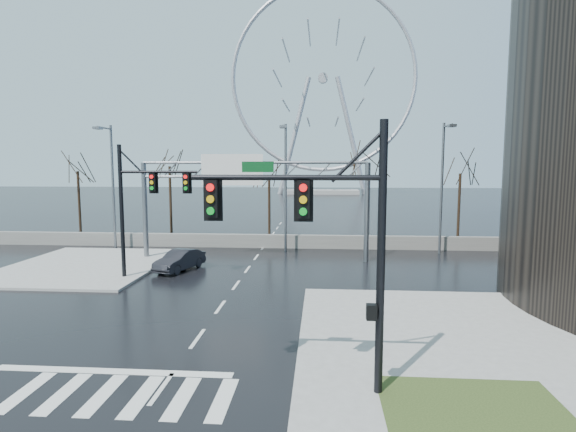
# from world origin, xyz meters

# --- Properties ---
(ground) EXTENTS (260.00, 260.00, 0.00)m
(ground) POSITION_xyz_m (0.00, 0.00, 0.00)
(ground) COLOR black
(ground) RESTS_ON ground
(sidewalk_right_ext) EXTENTS (12.00, 10.00, 0.15)m
(sidewalk_right_ext) POSITION_xyz_m (10.00, 2.00, 0.07)
(sidewalk_right_ext) COLOR gray
(sidewalk_right_ext) RESTS_ON ground
(sidewalk_far) EXTENTS (10.00, 12.00, 0.15)m
(sidewalk_far) POSITION_xyz_m (-11.00, 12.00, 0.07)
(sidewalk_far) COLOR gray
(sidewalk_far) RESTS_ON ground
(grass_strip) EXTENTS (5.00, 4.00, 0.02)m
(grass_strip) POSITION_xyz_m (9.00, -5.00, 0.15)
(grass_strip) COLOR #293B18
(grass_strip) RESTS_ON sidewalk_near
(barrier_wall) EXTENTS (52.00, 0.50, 1.10)m
(barrier_wall) POSITION_xyz_m (0.00, 20.00, 0.55)
(barrier_wall) COLOR slate
(barrier_wall) RESTS_ON ground
(signal_mast_near) EXTENTS (5.52, 0.41, 8.00)m
(signal_mast_near) POSITION_xyz_m (5.14, -4.04, 4.87)
(signal_mast_near) COLOR black
(signal_mast_near) RESTS_ON ground
(signal_mast_far) EXTENTS (4.72, 0.41, 8.00)m
(signal_mast_far) POSITION_xyz_m (-5.87, 8.96, 4.83)
(signal_mast_far) COLOR black
(signal_mast_far) RESTS_ON ground
(sign_gantry) EXTENTS (16.36, 0.40, 7.60)m
(sign_gantry) POSITION_xyz_m (-0.38, 14.96, 5.18)
(sign_gantry) COLOR slate
(sign_gantry) RESTS_ON ground
(streetlight_left) EXTENTS (0.50, 2.55, 10.00)m
(streetlight_left) POSITION_xyz_m (-12.00, 18.16, 5.89)
(streetlight_left) COLOR slate
(streetlight_left) RESTS_ON ground
(streetlight_mid) EXTENTS (0.50, 2.55, 10.00)m
(streetlight_mid) POSITION_xyz_m (2.00, 18.16, 5.89)
(streetlight_mid) COLOR slate
(streetlight_mid) RESTS_ON ground
(streetlight_right) EXTENTS (0.50, 2.55, 10.00)m
(streetlight_right) POSITION_xyz_m (14.00, 18.16, 5.89)
(streetlight_right) COLOR slate
(streetlight_right) RESTS_ON ground
(tree_far_left) EXTENTS (3.50, 3.50, 7.00)m
(tree_far_left) POSITION_xyz_m (-18.00, 24.00, 5.57)
(tree_far_left) COLOR black
(tree_far_left) RESTS_ON ground
(tree_left) EXTENTS (3.75, 3.75, 7.50)m
(tree_left) POSITION_xyz_m (-9.00, 23.50, 5.98)
(tree_left) COLOR black
(tree_left) RESTS_ON ground
(tree_center) EXTENTS (3.25, 3.25, 6.50)m
(tree_center) POSITION_xyz_m (0.00, 24.50, 5.17)
(tree_center) COLOR black
(tree_center) RESTS_ON ground
(tree_right) EXTENTS (3.90, 3.90, 7.80)m
(tree_right) POSITION_xyz_m (9.00, 23.50, 6.22)
(tree_right) COLOR black
(tree_right) RESTS_ON ground
(tree_far_right) EXTENTS (3.40, 3.40, 6.80)m
(tree_far_right) POSITION_xyz_m (17.00, 24.00, 5.41)
(tree_far_right) COLOR black
(tree_far_right) RESTS_ON ground
(ferris_wheel) EXTENTS (45.00, 6.00, 50.91)m
(ferris_wheel) POSITION_xyz_m (5.00, 95.00, 26.13)
(ferris_wheel) COLOR gray
(ferris_wheel) RESTS_ON ground
(car) EXTENTS (2.62, 4.27, 1.33)m
(car) POSITION_xyz_m (-4.35, 11.40, 0.66)
(car) COLOR black
(car) RESTS_ON ground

